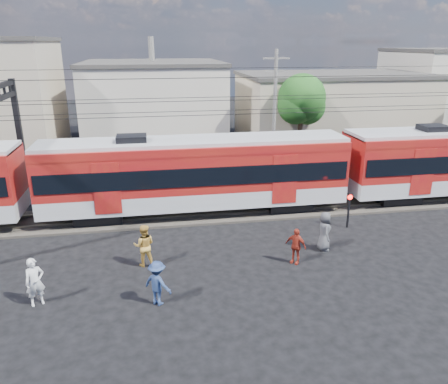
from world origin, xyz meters
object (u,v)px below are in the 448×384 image
at_px(commuter_train, 199,172).
at_px(pedestrian_c, 158,283).
at_px(pedestrian_a, 35,282).
at_px(crossing_signal, 349,204).

bearing_deg(commuter_train, pedestrian_c, -106.63).
distance_m(pedestrian_a, pedestrian_c, 4.33).
height_order(pedestrian_a, pedestrian_c, pedestrian_a).
bearing_deg(commuter_train, crossing_signal, -23.64).
bearing_deg(commuter_train, pedestrian_a, -131.39).
relative_size(pedestrian_c, crossing_signal, 0.94).
relative_size(commuter_train, pedestrian_a, 27.94).
bearing_deg(pedestrian_a, commuter_train, 23.46).
height_order(commuter_train, pedestrian_c, commuter_train).
xyz_separation_m(pedestrian_a, pedestrian_c, (4.27, -0.72, -0.06)).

